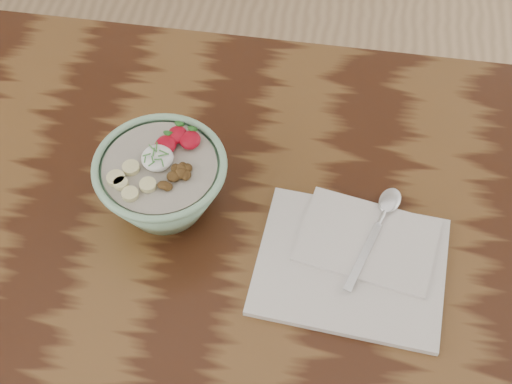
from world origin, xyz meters
TOP-DOWN VIEW (x-y plane):
  - table at (0.00, 0.00)cm, footprint 160.00×90.00cm
  - breakfast_bowl at (-5.68, 10.00)cm, footprint 17.21×17.21cm
  - napkin at (20.22, 5.11)cm, footprint 25.26×21.62cm
  - spoon at (23.44, 12.06)cm, footprint 7.19×16.99cm

SIDE VIEW (x-z plane):
  - table at x=0.00cm, z-range 28.20..103.20cm
  - napkin at x=20.22cm, z-range 74.88..76.35cm
  - spoon at x=23.44cm, z-range 76.40..77.30cm
  - breakfast_bowl at x=-5.68cm, z-range 75.10..86.50cm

